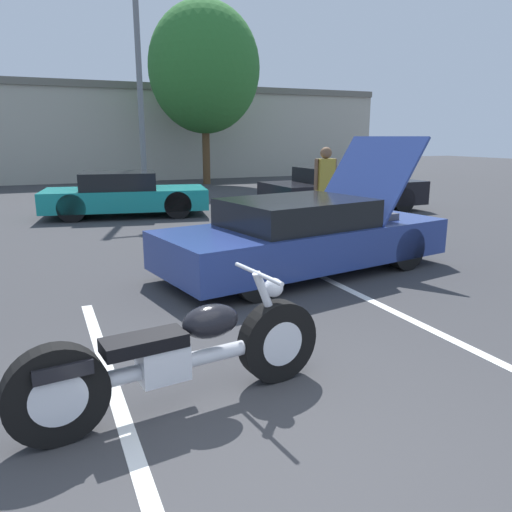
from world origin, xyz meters
TOP-DOWN VIEW (x-y plane):
  - ground_plane at (0.00, 0.00)m, footprint 80.00×80.00m
  - parking_stripe_middle at (-0.78, 1.08)m, footprint 0.12×5.75m
  - parking_stripe_back at (2.55, 1.08)m, footprint 0.12×5.75m
  - far_building at (0.00, 23.42)m, footprint 32.00×4.20m
  - light_pole at (2.13, 14.39)m, footprint 1.21×0.28m
  - tree_background at (5.64, 18.80)m, footprint 4.62×4.62m
  - motorcycle at (-0.34, 1.22)m, footprint 2.46×0.70m
  - show_car_hood_open at (2.47, 4.30)m, footprint 4.71×2.48m
  - parked_car_right_row at (6.49, 9.43)m, footprint 4.41×2.03m
  - parked_car_mid_row at (0.86, 11.08)m, footprint 4.35×2.46m
  - spectator_midground at (4.31, 6.81)m, footprint 0.52×0.24m

SIDE VIEW (x-z plane):
  - ground_plane at x=0.00m, z-range 0.00..0.00m
  - parking_stripe_middle at x=-0.78m, z-range 0.00..0.01m
  - parking_stripe_back at x=2.55m, z-range 0.00..0.01m
  - motorcycle at x=-0.34m, z-range -0.08..0.90m
  - parked_car_mid_row at x=0.86m, z-range -0.02..1.12m
  - show_car_hood_open at x=2.47m, z-range -0.45..1.58m
  - parked_car_right_row at x=6.49m, z-range -0.01..1.20m
  - spectator_midground at x=4.31m, z-range 0.18..2.00m
  - far_building at x=0.00m, z-range 0.14..4.54m
  - light_pole at x=2.13m, z-range 0.39..9.03m
  - tree_background at x=5.64m, z-range 1.06..8.52m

